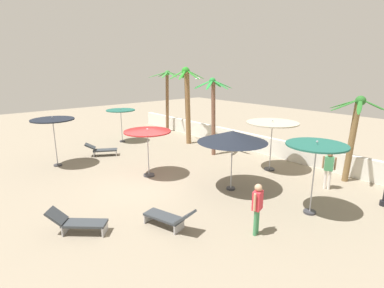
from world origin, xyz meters
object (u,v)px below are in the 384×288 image
palm_tree_1 (355,128)px  guest_1 (329,166)px  palm_tree_2 (187,97)px  lounge_chair_1 (169,217)px  patio_umbrella_3 (316,150)px  patio_umbrella_0 (121,112)px  patio_umbrella_4 (148,135)px  patio_umbrella_2 (53,122)px  palm_tree_0 (213,105)px  palm_tree_3 (167,92)px  lounge_chair_2 (101,149)px  seagull_0 (198,78)px  patio_umbrella_1 (272,126)px  lounge_chair_0 (77,222)px  patio_umbrella_5 (233,137)px  guest_0 (257,204)px

palm_tree_1 → guest_1: palm_tree_1 is taller
palm_tree_2 → lounge_chair_1: palm_tree_2 is taller
patio_umbrella_3 → palm_tree_1: palm_tree_1 is taller
patio_umbrella_0 → guest_1: bearing=11.9°
patio_umbrella_4 → patio_umbrella_2: bearing=-146.8°
patio_umbrella_2 → patio_umbrella_0: bearing=116.2°
palm_tree_0 → palm_tree_2: size_ratio=0.88×
patio_umbrella_0 → patio_umbrella_4: (7.16, -2.27, -0.07)m
patio_umbrella_2 → patio_umbrella_3: 12.98m
palm_tree_3 → lounge_chair_2: palm_tree_3 is taller
seagull_0 → patio_umbrella_2: bearing=-82.9°
lounge_chair_1 → lounge_chair_2: (-9.51, 1.81, 0.01)m
patio_umbrella_1 → palm_tree_2: palm_tree_2 is taller
patio_umbrella_3 → palm_tree_2: size_ratio=0.53×
lounge_chair_1 → guest_1: size_ratio=1.13×
patio_umbrella_4 → seagull_0: size_ratio=2.61×
patio_umbrella_4 → palm_tree_0: palm_tree_0 is taller
palm_tree_3 → lounge_chair_0: (10.99, -11.57, -2.84)m
patio_umbrella_2 → lounge_chair_0: bearing=-12.3°
patio_umbrella_5 → palm_tree_3: palm_tree_3 is taller
patio_umbrella_3 → patio_umbrella_4: (-7.21, -2.47, -0.37)m
patio_umbrella_2 → palm_tree_2: (0.66, 8.66, 0.84)m
guest_0 → guest_1: bearing=93.4°
patio_umbrella_0 → lounge_chair_2: size_ratio=1.29×
lounge_chair_2 → palm_tree_0: bearing=53.0°
lounge_chair_2 → guest_1: guest_1 is taller
palm_tree_3 → lounge_chair_0: palm_tree_3 is taller
patio_umbrella_3 → patio_umbrella_5: bearing=-170.1°
patio_umbrella_2 → palm_tree_3: bearing=109.0°
patio_umbrella_3 → palm_tree_2: 11.60m
patio_umbrella_0 → guest_1: 14.01m
guest_0 → guest_1: guest_0 is taller
patio_umbrella_1 → lounge_chair_1: 7.88m
patio_umbrella_1 → patio_umbrella_4: patio_umbrella_1 is taller
palm_tree_2 → guest_1: 10.66m
patio_umbrella_2 → guest_1: size_ratio=1.58×
patio_umbrella_3 → guest_1: bearing=104.5°
patio_umbrella_4 → palm_tree_3: 10.64m
patio_umbrella_3 → guest_0: bearing=-98.0°
palm_tree_2 → lounge_chair_0: size_ratio=2.98×
lounge_chair_2 → guest_1: 12.60m
patio_umbrella_2 → patio_umbrella_4: (4.57, 2.99, -0.34)m
lounge_chair_2 → seagull_0: size_ratio=2.05×
lounge_chair_2 → seagull_0: seagull_0 is taller
lounge_chair_0 → guest_0: guest_0 is taller
lounge_chair_0 → guest_1: bearing=70.3°
patio_umbrella_3 → seagull_0: (-13.21, 6.06, 1.92)m
patio_umbrella_4 → patio_umbrella_1: bearing=58.0°
guest_1 → patio_umbrella_5: bearing=-129.7°
guest_0 → palm_tree_3: bearing=154.2°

